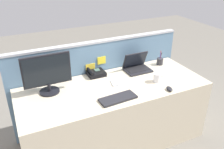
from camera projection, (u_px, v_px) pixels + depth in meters
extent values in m
plane|color=slate|center=(114.00, 139.00, 2.96)|extent=(10.00, 10.00, 0.00)
cube|color=beige|center=(114.00, 114.00, 2.79)|extent=(2.07, 0.82, 0.75)
cube|color=#6084A3|center=(99.00, 84.00, 3.07)|extent=(2.18, 0.06, 1.11)
cube|color=#B7BAC1|center=(98.00, 42.00, 2.81)|extent=(2.18, 0.07, 0.02)
cube|color=#66ADD1|center=(51.00, 66.00, 2.65)|extent=(0.07, 0.01, 0.08)
cube|color=pink|center=(154.00, 63.00, 3.28)|extent=(0.08, 0.01, 0.09)
cube|color=yellow|center=(102.00, 60.00, 2.90)|extent=(0.11, 0.01, 0.09)
cube|color=yellow|center=(90.00, 68.00, 2.88)|extent=(0.12, 0.01, 0.10)
cylinder|color=black|center=(50.00, 91.00, 2.50)|extent=(0.21, 0.21, 0.02)
cylinder|color=black|center=(49.00, 87.00, 2.48)|extent=(0.04, 0.04, 0.09)
cube|color=black|center=(47.00, 70.00, 2.40)|extent=(0.49, 0.03, 0.33)
cube|color=black|center=(47.00, 71.00, 2.39)|extent=(0.46, 0.01, 0.30)
cube|color=#232328|center=(138.00, 70.00, 2.95)|extent=(0.31, 0.23, 0.02)
cube|color=black|center=(137.00, 69.00, 2.96)|extent=(0.27, 0.16, 0.00)
cube|color=#232328|center=(135.00, 60.00, 2.96)|extent=(0.31, 0.09, 0.21)
cube|color=black|center=(135.00, 60.00, 2.96)|extent=(0.29, 0.08, 0.19)
cube|color=black|center=(96.00, 73.00, 2.85)|extent=(0.20, 0.20, 0.05)
cube|color=#4C6B5B|center=(97.00, 70.00, 2.87)|extent=(0.06, 0.07, 0.01)
cylinder|color=black|center=(90.00, 71.00, 2.80)|extent=(0.04, 0.18, 0.04)
cube|color=#232328|center=(118.00, 98.00, 2.38)|extent=(0.39, 0.18, 0.02)
ellipsoid|color=#232328|center=(169.00, 89.00, 2.53)|extent=(0.08, 0.11, 0.03)
cylinder|color=#333338|center=(160.00, 61.00, 3.11)|extent=(0.08, 0.08, 0.09)
cylinder|color=red|center=(161.00, 56.00, 3.09)|extent=(0.01, 0.02, 0.15)
cylinder|color=black|center=(161.00, 57.00, 3.11)|extent=(0.02, 0.02, 0.12)
cylinder|color=blue|center=(160.00, 57.00, 3.09)|extent=(0.02, 0.02, 0.12)
cube|color=#B7BAC1|center=(114.00, 83.00, 2.67)|extent=(0.09, 0.15, 0.01)
cylinder|color=white|center=(157.00, 78.00, 2.69)|extent=(0.08, 0.08, 0.10)
torus|color=white|center=(161.00, 77.00, 2.71)|extent=(0.05, 0.01, 0.05)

